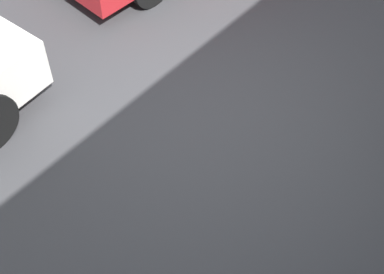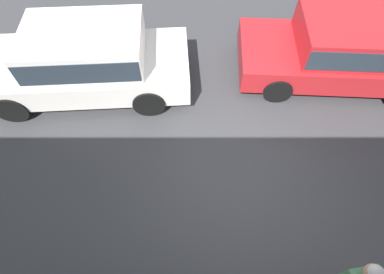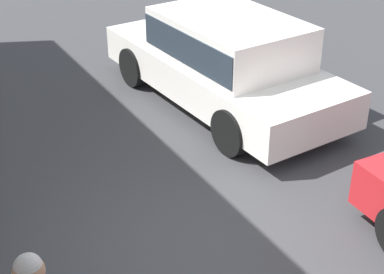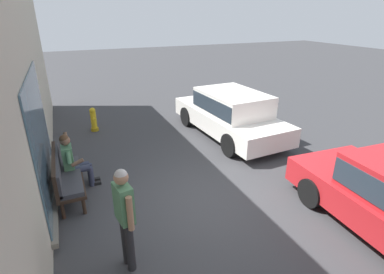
# 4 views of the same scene
# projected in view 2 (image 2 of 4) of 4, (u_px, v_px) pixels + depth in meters

# --- Properties ---
(ground_plane) EXTENTS (60.00, 60.00, 0.00)m
(ground_plane) POSITION_uv_depth(u_px,v_px,m) (237.00, 169.00, 5.63)
(ground_plane) COLOR #38383A
(parked_car_near) EXTENTS (4.25, 2.11, 1.39)m
(parked_car_near) POSITION_uv_depth(u_px,v_px,m) (343.00, 47.00, 6.39)
(parked_car_near) COLOR red
(parked_car_near) RESTS_ON ground_plane
(parked_car_mid) EXTENTS (4.53, 2.08, 1.47)m
(parked_car_mid) POSITION_uv_depth(u_px,v_px,m) (84.00, 59.00, 6.13)
(parked_car_mid) COLOR white
(parked_car_mid) RESTS_ON ground_plane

